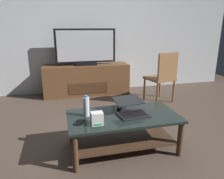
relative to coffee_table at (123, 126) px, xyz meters
name	(u,v)px	position (x,y,z in m)	size (l,w,h in m)	color
ground_plane	(120,144)	(0.00, 0.10, -0.29)	(7.68, 7.68, 0.00)	#4C3D33
back_wall	(88,24)	(0.00, 2.50, 1.11)	(6.40, 0.12, 2.80)	silver
coffee_table	(123,126)	(0.00, 0.00, 0.00)	(1.21, 0.64, 0.42)	black
media_cabinet	(87,80)	(-0.12, 2.18, 0.02)	(1.72, 0.46, 0.61)	brown
television	(86,48)	(-0.12, 2.16, 0.66)	(1.18, 0.20, 0.71)	black
dining_chair	(163,75)	(1.15, 1.34, 0.22)	(0.53, 0.53, 0.92)	brown
laptop	(131,109)	(0.10, 0.02, 0.19)	(0.37, 0.40, 0.16)	black
router_box	(97,118)	(-0.32, -0.16, 0.19)	(0.12, 0.10, 0.13)	white
water_bottle_near	(86,106)	(-0.39, 0.08, 0.24)	(0.07, 0.07, 0.23)	silver
cell_phone	(79,122)	(-0.49, -0.07, 0.13)	(0.07, 0.14, 0.01)	black
tv_remote	(119,107)	(0.02, 0.22, 0.14)	(0.04, 0.16, 0.02)	black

